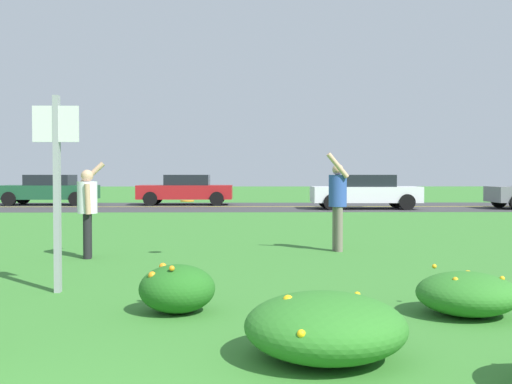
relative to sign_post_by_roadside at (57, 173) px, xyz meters
name	(u,v)px	position (x,y,z in m)	size (l,w,h in m)	color
ground_plane	(196,235)	(1.12, 7.11, -1.47)	(120.00, 120.00, 0.00)	#387A2D
highway_strip	(219,207)	(1.12, 19.71, -1.47)	(120.00, 7.99, 0.01)	#38383A
highway_center_stripe	(219,207)	(1.12, 19.71, -1.46)	(120.00, 0.16, 0.00)	yellow
daylily_clump_front_right	(325,326)	(2.94, -2.72, -1.21)	(1.28, 1.28, 0.52)	#2D7526
daylily_clump_mid_center	(177,289)	(1.59, -1.11, -1.22)	(0.80, 0.77, 0.53)	#23661E
daylily_clump_mid_left	(467,294)	(4.60, -1.28, -1.25)	(1.04, 1.00, 0.47)	#2D7526
sign_post_by_roadside	(57,173)	(0.00, 0.00, 0.00)	(0.56, 0.10, 2.42)	#93969B
person_thrower_white_shirt	(88,205)	(-0.42, 3.04, -0.55)	(0.45, 0.54, 1.68)	silver
person_catcher_blue_shirt	(337,199)	(4.06, 3.92, -0.47)	(0.45, 0.54, 1.87)	#2D4C9E
frisbee_orange	(187,201)	(1.29, 3.15, -0.48)	(0.24, 0.24, 0.03)	orange
car_white_center_left	(366,192)	(7.42, 17.91, -0.73)	(4.50, 2.00, 1.45)	silver
car_red_center_right	(186,190)	(-0.55, 21.51, -0.73)	(4.50, 2.00, 1.45)	maroon
car_dark_green_rightmost	(49,190)	(-7.10, 21.51, -0.73)	(4.50, 2.00, 1.45)	#194C2D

